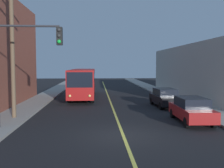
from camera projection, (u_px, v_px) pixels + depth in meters
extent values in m
plane|color=black|center=(123.00, 135.00, 13.64)|extent=(120.00, 120.00, 0.00)
cube|color=gray|center=(31.00, 106.00, 23.16)|extent=(2.50, 90.00, 0.15)
cube|color=gray|center=(190.00, 104.00, 24.02)|extent=(2.50, 90.00, 0.15)
cube|color=#D8CC4C|center=(109.00, 99.00, 28.57)|extent=(0.16, 60.00, 0.01)
cube|color=black|center=(14.00, 89.00, 22.50)|extent=(0.06, 11.91, 1.30)
cube|color=black|center=(13.00, 52.00, 22.27)|extent=(0.06, 11.91, 1.30)
cube|color=black|center=(179.00, 82.00, 31.32)|extent=(0.06, 16.85, 1.30)
cube|color=maroon|center=(83.00, 82.00, 29.48)|extent=(2.58, 12.01, 2.75)
cube|color=black|center=(80.00, 80.00, 23.49)|extent=(2.35, 0.09, 1.40)
cube|color=black|center=(85.00, 74.00, 35.39)|extent=(2.30, 0.08, 1.10)
cube|color=black|center=(72.00, 77.00, 29.37)|extent=(0.08, 10.20, 1.10)
cube|color=black|center=(94.00, 77.00, 29.51)|extent=(0.08, 10.20, 1.10)
cube|color=orange|center=(80.00, 73.00, 23.45)|extent=(1.79, 0.06, 0.30)
sphere|color=#F9D872|center=(70.00, 96.00, 23.50)|extent=(0.24, 0.24, 0.24)
sphere|color=#F9D872|center=(90.00, 96.00, 23.60)|extent=(0.24, 0.24, 0.24)
cylinder|color=black|center=(69.00, 98.00, 25.33)|extent=(0.30, 1.00, 1.00)
cylinder|color=black|center=(93.00, 98.00, 25.46)|extent=(0.30, 1.00, 1.00)
cylinder|color=black|center=(76.00, 90.00, 32.99)|extent=(0.30, 1.00, 1.00)
cylinder|color=black|center=(94.00, 90.00, 33.12)|extent=(0.30, 1.00, 1.00)
cube|color=maroon|center=(191.00, 112.00, 16.67)|extent=(1.89, 4.44, 0.70)
cube|color=black|center=(192.00, 102.00, 16.62)|extent=(1.67, 2.50, 0.60)
cylinder|color=black|center=(187.00, 123.00, 15.17)|extent=(0.23, 0.64, 0.64)
cylinder|color=black|center=(214.00, 122.00, 15.23)|extent=(0.23, 0.64, 0.64)
cylinder|color=black|center=(173.00, 113.00, 18.16)|extent=(0.23, 0.64, 0.64)
cylinder|color=black|center=(195.00, 113.00, 18.22)|extent=(0.23, 0.64, 0.64)
cube|color=black|center=(165.00, 99.00, 23.02)|extent=(1.96, 4.46, 0.70)
cube|color=black|center=(165.00, 92.00, 22.97)|extent=(1.71, 2.52, 0.60)
cylinder|color=black|center=(161.00, 106.00, 21.48)|extent=(0.24, 0.65, 0.64)
cylinder|color=black|center=(180.00, 106.00, 21.63)|extent=(0.24, 0.65, 0.64)
cylinder|color=black|center=(152.00, 101.00, 24.46)|extent=(0.24, 0.65, 0.64)
cylinder|color=black|center=(168.00, 101.00, 24.61)|extent=(0.24, 0.65, 0.64)
cylinder|color=brown|center=(12.00, 44.00, 17.29)|extent=(0.28, 0.28, 9.80)
cylinder|color=#2D2D33|center=(28.00, 26.00, 14.48)|extent=(3.50, 0.12, 0.12)
cube|color=black|center=(59.00, 36.00, 14.62)|extent=(0.32, 0.36, 1.00)
sphere|color=#2D2D2D|center=(59.00, 30.00, 14.41)|extent=(0.22, 0.22, 0.22)
sphere|color=#2D2D2D|center=(59.00, 36.00, 14.44)|extent=(0.22, 0.22, 0.22)
sphere|color=green|center=(59.00, 42.00, 14.46)|extent=(0.22, 0.22, 0.22)
cylinder|color=red|center=(197.00, 104.00, 21.32)|extent=(0.26, 0.26, 0.70)
sphere|color=gold|center=(197.00, 99.00, 21.29)|extent=(0.24, 0.24, 0.24)
cylinder|color=red|center=(195.00, 103.00, 21.30)|extent=(0.12, 0.10, 0.10)
cylinder|color=red|center=(199.00, 103.00, 21.32)|extent=(0.12, 0.10, 0.10)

